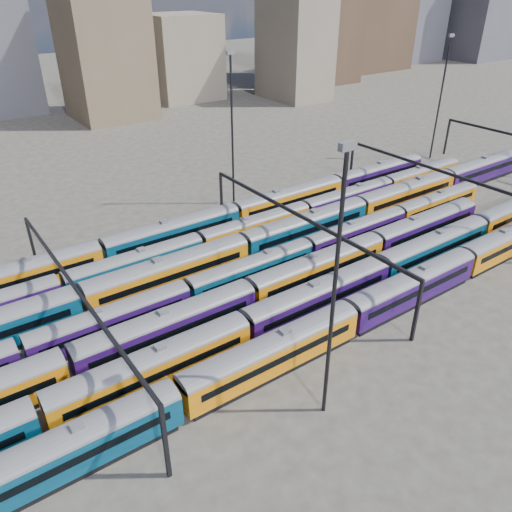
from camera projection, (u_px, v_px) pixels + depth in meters
ground at (238, 289)px, 64.97m from camera, size 500.00×500.00×0.00m
rake_0 at (273, 350)px, 50.06m from camera, size 105.92×3.10×5.23m
rake_1 at (244, 326)px, 53.59m from camera, size 127.42×3.11×5.24m
rake_2 at (168, 324)px, 53.80m from camera, size 107.11×3.14×5.29m
rake_3 at (111, 318)px, 55.26m from camera, size 132.71×2.77×4.66m
rake_4 at (243, 245)px, 69.20m from camera, size 136.14×3.32×5.60m
rake_5 at (200, 242)px, 70.92m from camera, size 116.54×2.84×4.78m
rake_6 at (173, 231)px, 73.50m from camera, size 108.79×3.19×5.37m
gantry_1 at (76, 295)px, 51.56m from camera, size 0.35×40.35×8.03m
gantry_2 at (300, 223)px, 66.70m from camera, size 0.35×40.35×8.03m
gantry_3 at (440, 177)px, 81.85m from camera, size 0.35×40.35×8.03m
mast_2 at (335, 284)px, 39.97m from camera, size 1.40×0.50×25.60m
mast_3 at (232, 125)px, 82.79m from camera, size 1.40×0.50×25.60m
mast_5 at (441, 94)px, 105.19m from camera, size 1.40×0.50×25.60m
skyline at (316, 23)px, 182.89m from camera, size 399.22×60.48×50.03m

